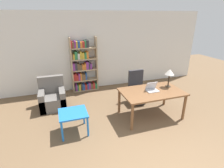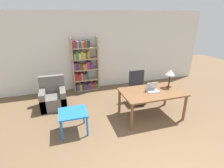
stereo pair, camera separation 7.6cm
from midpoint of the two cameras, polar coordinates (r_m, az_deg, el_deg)
wall_back at (r=6.41m, az=-2.68°, el=10.74°), size 8.00×0.06×2.70m
desk at (r=4.65m, az=13.32°, el=-3.32°), size 1.59×0.97×0.73m
laptop at (r=4.62m, az=13.45°, el=-1.65°), size 0.31×0.23×0.23m
table_lamp at (r=4.89m, az=18.91°, el=3.38°), size 0.25×0.25×0.50m
office_chair at (r=5.47m, az=8.84°, el=-1.43°), size 0.54×0.54×0.99m
side_table_blue at (r=4.12m, az=-12.16°, el=-9.85°), size 0.63×0.58×0.52m
armchair at (r=5.44m, az=-18.21°, el=-4.21°), size 0.72×0.73×0.89m
bookshelf at (r=6.20m, az=-8.84°, el=5.46°), size 0.90×0.28×1.89m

